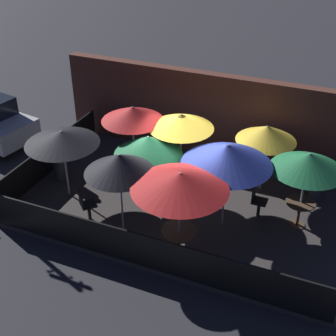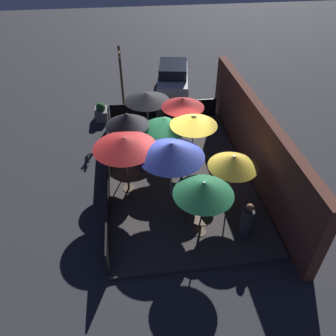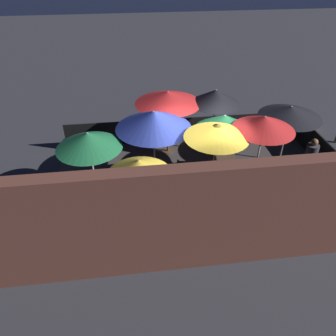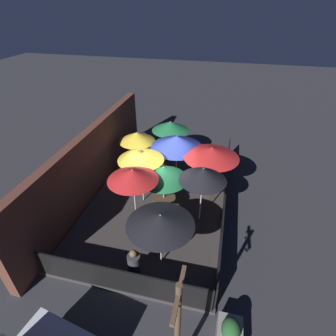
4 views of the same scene
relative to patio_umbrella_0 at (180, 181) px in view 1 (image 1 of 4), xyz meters
The scene contains 22 objects.
ground_plane 3.09m from the patio_umbrella_0, 108.26° to the left, with size 60.00×60.00×0.00m, color #2D2D33.
patio_deck 3.04m from the patio_umbrella_0, 108.26° to the left, with size 9.06×5.59×0.12m.
building_wall 5.14m from the patio_umbrella_0, 97.49° to the left, with size 10.66×0.36×2.91m.
fence_front 1.93m from the patio_umbrella_0, 131.65° to the right, with size 8.86×0.05×0.95m.
fence_side_left 5.76m from the patio_umbrella_0, 158.69° to the left, with size 0.05×5.39×0.95m.
patio_umbrella_0 is the anchor object (origin of this frame).
patio_umbrella_1 3.37m from the patio_umbrella_0, 42.07° to the left, with size 1.86×1.86×2.20m.
patio_umbrella_2 2.22m from the patio_umbrella_0, 133.79° to the left, with size 1.84×1.84×2.16m.
patio_umbrella_3 3.77m from the patio_umbrella_0, 71.67° to the left, with size 1.71×1.71×2.08m.
patio_umbrella_4 4.05m from the patio_umbrella_0, 164.24° to the left, with size 2.06×2.06×2.08m.
patio_umbrella_5 1.67m from the patio_umbrella_0, 67.83° to the left, with size 2.30×2.30×2.40m.
patio_umbrella_6 3.44m from the patio_umbrella_0, 134.39° to the left, with size 1.78×1.78×2.49m.
patio_umbrella_7 2.82m from the patio_umbrella_0, 110.92° to the left, with size 1.82×1.82×2.43m.
patio_umbrella_8 1.61m from the patio_umbrella_0, behind, with size 1.72×1.72×2.38m.
dining_table_0 1.57m from the patio_umbrella_0, 90.00° to the right, with size 0.87×0.87×0.71m.
dining_table_1 3.70m from the patio_umbrella_0, 42.07° to the left, with size 0.77×0.77×0.76m.
dining_table_2 2.69m from the patio_umbrella_0, 133.79° to the left, with size 0.93×0.93×0.75m.
patio_chair_0 3.21m from the patio_umbrella_0, behind, with size 0.57×0.57×0.96m.
patio_chair_1 3.09m from the patio_umbrella_0, 58.49° to the left, with size 0.40×0.40×0.94m.
patio_chair_2 2.68m from the patio_umbrella_0, 96.10° to the left, with size 0.52×0.52×0.93m.
patron_0 5.17m from the patio_umbrella_0, 159.23° to the left, with size 0.46×0.46×1.19m.
patron_1 4.86m from the patio_umbrella_0, 53.81° to the left, with size 0.44×0.44×1.31m.
Camera 1 is at (3.80, -10.14, 7.99)m, focal length 50.00 mm.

